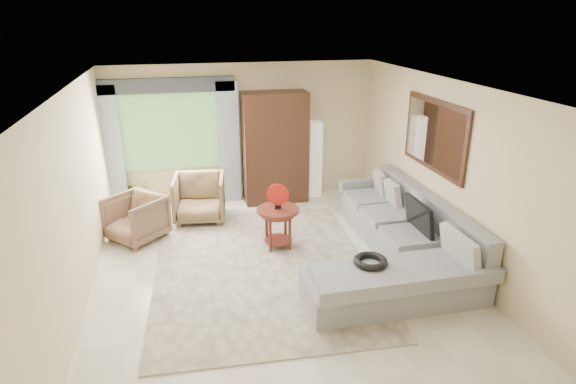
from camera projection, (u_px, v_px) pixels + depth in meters
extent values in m
plane|color=silver|center=(276.00, 271.00, 6.84)|extent=(6.00, 6.00, 0.00)
cube|color=#BCB295|center=(262.00, 267.00, 6.92)|extent=(3.22, 4.16, 0.02)
cube|color=gray|center=(393.00, 230.00, 7.65)|extent=(0.90, 2.40, 0.40)
cube|color=gray|center=(395.00, 288.00, 6.05)|extent=(2.30, 0.80, 0.40)
cube|color=gray|center=(428.00, 211.00, 7.21)|extent=(0.20, 3.20, 0.50)
cube|color=gray|center=(364.00, 185.00, 8.71)|extent=(0.90, 0.16, 0.22)
cube|color=gray|center=(414.00, 287.00, 5.54)|extent=(2.30, 0.10, 0.18)
cube|color=black|center=(419.00, 216.00, 6.86)|extent=(0.14, 0.74, 0.48)
torus|color=black|center=(370.00, 261.00, 5.99)|extent=(0.43, 0.43, 0.09)
cylinder|color=#521F15|center=(278.00, 210.00, 7.31)|extent=(0.65, 0.65, 0.04)
cylinder|color=#521F15|center=(278.00, 230.00, 7.43)|extent=(0.43, 0.43, 0.59)
cylinder|color=#AC1911|center=(278.00, 195.00, 7.22)|extent=(0.32, 0.16, 0.34)
imported|color=#855E48|center=(136.00, 218.00, 7.67)|extent=(1.12, 1.12, 0.73)
imported|color=#7C6243|center=(199.00, 198.00, 8.41)|extent=(0.97, 0.99, 0.80)
imported|color=#999999|center=(134.00, 196.00, 8.80)|extent=(0.64, 0.60, 0.58)
cube|color=black|center=(275.00, 148.00, 9.07)|extent=(1.20, 0.55, 2.10)
cube|color=silver|center=(315.00, 159.00, 9.40)|extent=(0.24, 0.24, 1.50)
cube|color=#669E59|center=(170.00, 132.00, 8.77)|extent=(1.80, 0.04, 1.40)
cube|color=#9EB7CC|center=(111.00, 150.00, 8.56)|extent=(0.40, 0.08, 2.30)
cube|color=#9EB7CC|center=(229.00, 143.00, 9.00)|extent=(0.40, 0.08, 2.30)
cube|color=#1E232D|center=(166.00, 85.00, 8.41)|extent=(2.40, 0.12, 0.26)
cube|color=black|center=(435.00, 135.00, 7.07)|extent=(0.04, 1.70, 1.05)
cube|color=white|center=(433.00, 136.00, 7.07)|extent=(0.02, 1.54, 0.90)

